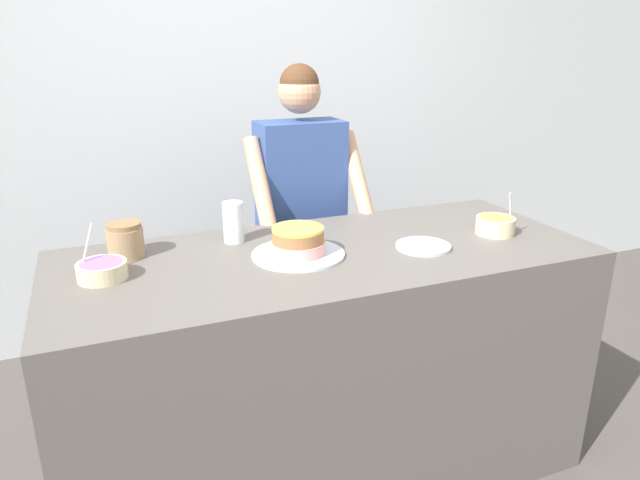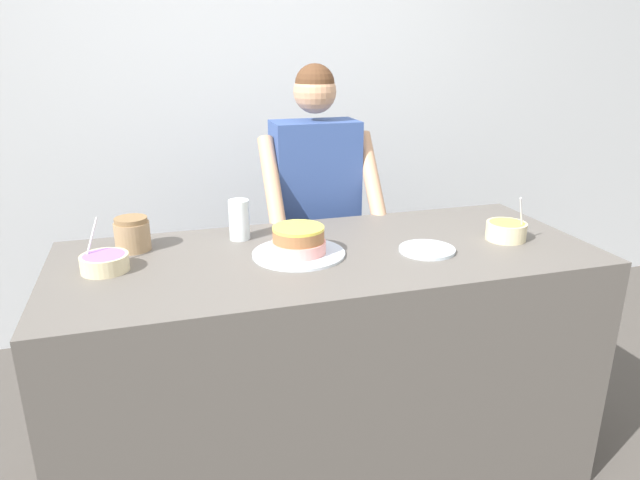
{
  "view_description": "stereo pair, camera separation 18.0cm",
  "coord_description": "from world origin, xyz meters",
  "px_view_note": "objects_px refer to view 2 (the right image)",
  "views": [
    {
      "loc": [
        -0.75,
        -1.37,
        1.64
      ],
      "look_at": [
        -0.04,
        0.36,
        1.0
      ],
      "focal_mm": 32.0,
      "sensor_mm": 36.0,
      "label": 1
    },
    {
      "loc": [
        -0.58,
        -1.43,
        1.64
      ],
      "look_at": [
        -0.04,
        0.36,
        1.0
      ],
      "focal_mm": 32.0,
      "sensor_mm": 36.0,
      "label": 2
    }
  ],
  "objects_px": {
    "person_baker": "(316,204)",
    "cake": "(299,243)",
    "ceramic_plate": "(427,250)",
    "stoneware_jar": "(132,234)",
    "drinking_glass": "(239,220)",
    "frosting_bowl_yellow": "(506,230)",
    "frosting_bowl_purple": "(105,262)"
  },
  "relations": [
    {
      "from": "frosting_bowl_purple",
      "to": "stoneware_jar",
      "type": "xyz_separation_m",
      "value": [
        0.09,
        0.19,
        0.03
      ]
    },
    {
      "from": "person_baker",
      "to": "ceramic_plate",
      "type": "relative_size",
      "value": 7.77
    },
    {
      "from": "frosting_bowl_purple",
      "to": "stoneware_jar",
      "type": "distance_m",
      "value": 0.21
    },
    {
      "from": "frosting_bowl_yellow",
      "to": "frosting_bowl_purple",
      "type": "distance_m",
      "value": 1.45
    },
    {
      "from": "frosting_bowl_yellow",
      "to": "drinking_glass",
      "type": "relative_size",
      "value": 1.18
    },
    {
      "from": "person_baker",
      "to": "cake",
      "type": "height_order",
      "value": "person_baker"
    },
    {
      "from": "frosting_bowl_yellow",
      "to": "drinking_glass",
      "type": "bearing_deg",
      "value": 163.13
    },
    {
      "from": "frosting_bowl_purple",
      "to": "ceramic_plate",
      "type": "bearing_deg",
      "value": -6.86
    },
    {
      "from": "cake",
      "to": "frosting_bowl_purple",
      "type": "distance_m",
      "value": 0.65
    },
    {
      "from": "ceramic_plate",
      "to": "stoneware_jar",
      "type": "height_order",
      "value": "stoneware_jar"
    },
    {
      "from": "frosting_bowl_yellow",
      "to": "ceramic_plate",
      "type": "xyz_separation_m",
      "value": [
        -0.35,
        -0.04,
        -0.03
      ]
    },
    {
      "from": "drinking_glass",
      "to": "stoneware_jar",
      "type": "distance_m",
      "value": 0.39
    },
    {
      "from": "frosting_bowl_purple",
      "to": "ceramic_plate",
      "type": "height_order",
      "value": "frosting_bowl_purple"
    },
    {
      "from": "stoneware_jar",
      "to": "cake",
      "type": "bearing_deg",
      "value": -21.65
    },
    {
      "from": "person_baker",
      "to": "drinking_glass",
      "type": "distance_m",
      "value": 0.57
    },
    {
      "from": "frosting_bowl_yellow",
      "to": "drinking_glass",
      "type": "distance_m",
      "value": 1.02
    },
    {
      "from": "cake",
      "to": "ceramic_plate",
      "type": "bearing_deg",
      "value": -11.93
    },
    {
      "from": "cake",
      "to": "drinking_glass",
      "type": "relative_size",
      "value": 2.15
    },
    {
      "from": "person_baker",
      "to": "stoneware_jar",
      "type": "bearing_deg",
      "value": -153.53
    },
    {
      "from": "frosting_bowl_yellow",
      "to": "frosting_bowl_purple",
      "type": "height_order",
      "value": "frosting_bowl_yellow"
    },
    {
      "from": "person_baker",
      "to": "drinking_glass",
      "type": "bearing_deg",
      "value": -136.89
    },
    {
      "from": "person_baker",
      "to": "cake",
      "type": "bearing_deg",
      "value": -111.32
    },
    {
      "from": "drinking_glass",
      "to": "ceramic_plate",
      "type": "distance_m",
      "value": 0.71
    },
    {
      "from": "person_baker",
      "to": "stoneware_jar",
      "type": "height_order",
      "value": "person_baker"
    },
    {
      "from": "person_baker",
      "to": "cake",
      "type": "distance_m",
      "value": 0.67
    },
    {
      "from": "frosting_bowl_yellow",
      "to": "ceramic_plate",
      "type": "height_order",
      "value": "frosting_bowl_yellow"
    },
    {
      "from": "frosting_bowl_yellow",
      "to": "stoneware_jar",
      "type": "distance_m",
      "value": 1.39
    },
    {
      "from": "drinking_glass",
      "to": "ceramic_plate",
      "type": "height_order",
      "value": "drinking_glass"
    },
    {
      "from": "ceramic_plate",
      "to": "stoneware_jar",
      "type": "distance_m",
      "value": 1.06
    },
    {
      "from": "cake",
      "to": "frosting_bowl_yellow",
      "type": "distance_m",
      "value": 0.8
    },
    {
      "from": "cake",
      "to": "frosting_bowl_yellow",
      "type": "bearing_deg",
      "value": -4.3
    },
    {
      "from": "person_baker",
      "to": "drinking_glass",
      "type": "relative_size",
      "value": 10.24
    }
  ]
}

